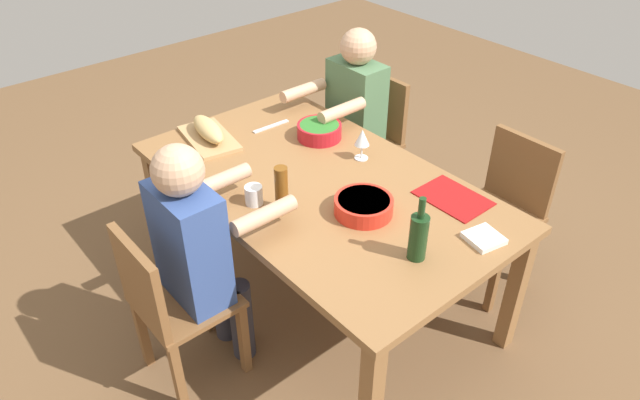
{
  "coord_description": "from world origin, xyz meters",
  "views": [
    {
      "loc": [
        1.8,
        -1.53,
        2.29
      ],
      "look_at": [
        0.0,
        0.0,
        0.63
      ],
      "focal_mm": 32.83,
      "sensor_mm": 36.0,
      "label": 1
    }
  ],
  "objects_px": {
    "cutting_board": "(209,138)",
    "napkin_stack": "(484,238)",
    "serving_bowl_salad": "(364,205)",
    "wine_glass": "(362,139)",
    "bread_loaf": "(208,129)",
    "cup_near_center": "(254,195)",
    "chair_near_center": "(168,302)",
    "diner_far_left": "(351,112)",
    "dining_table": "(320,194)",
    "wine_bottle": "(418,236)",
    "chair_far_left": "(371,134)",
    "diner_near_center": "(199,246)",
    "serving_bowl_greens": "(319,130)",
    "beer_bottle": "(282,189)",
    "chair_far_right": "(505,205)"
  },
  "relations": [
    {
      "from": "cutting_board",
      "to": "napkin_stack",
      "type": "relative_size",
      "value": 2.86
    },
    {
      "from": "serving_bowl_salad",
      "to": "wine_glass",
      "type": "distance_m",
      "value": 0.48
    },
    {
      "from": "bread_loaf",
      "to": "cup_near_center",
      "type": "bearing_deg",
      "value": -13.46
    },
    {
      "from": "chair_near_center",
      "to": "napkin_stack",
      "type": "height_order",
      "value": "chair_near_center"
    },
    {
      "from": "diner_far_left",
      "to": "dining_table",
      "type": "bearing_deg",
      "value": -52.95
    },
    {
      "from": "dining_table",
      "to": "wine_bottle",
      "type": "distance_m",
      "value": 0.7
    },
    {
      "from": "chair_far_left",
      "to": "diner_near_center",
      "type": "relative_size",
      "value": 0.71
    },
    {
      "from": "bread_loaf",
      "to": "diner_near_center",
      "type": "bearing_deg",
      "value": -34.58
    },
    {
      "from": "chair_near_center",
      "to": "cutting_board",
      "type": "xyz_separation_m",
      "value": [
        -0.7,
        0.66,
        0.27
      ]
    },
    {
      "from": "diner_far_left",
      "to": "serving_bowl_greens",
      "type": "xyz_separation_m",
      "value": [
        0.18,
        -0.4,
        0.09
      ]
    },
    {
      "from": "chair_far_left",
      "to": "bread_loaf",
      "type": "distance_m",
      "value": 1.12
    },
    {
      "from": "dining_table",
      "to": "chair_far_left",
      "type": "distance_m",
      "value": 1.01
    },
    {
      "from": "serving_bowl_greens",
      "to": "wine_glass",
      "type": "height_order",
      "value": "wine_glass"
    },
    {
      "from": "cutting_board",
      "to": "napkin_stack",
      "type": "height_order",
      "value": "napkin_stack"
    },
    {
      "from": "cup_near_center",
      "to": "napkin_stack",
      "type": "distance_m",
      "value": 1.02
    },
    {
      "from": "beer_bottle",
      "to": "wine_glass",
      "type": "relative_size",
      "value": 1.33
    },
    {
      "from": "chair_far_left",
      "to": "beer_bottle",
      "type": "height_order",
      "value": "beer_bottle"
    },
    {
      "from": "chair_far_right",
      "to": "serving_bowl_salad",
      "type": "bearing_deg",
      "value": -102.11
    },
    {
      "from": "chair_far_right",
      "to": "chair_near_center",
      "type": "distance_m",
      "value": 1.79
    },
    {
      "from": "bread_loaf",
      "to": "cup_near_center",
      "type": "xyz_separation_m",
      "value": [
        0.64,
        -0.15,
        -0.02
      ]
    },
    {
      "from": "chair_near_center",
      "to": "cutting_board",
      "type": "height_order",
      "value": "chair_near_center"
    },
    {
      "from": "cutting_board",
      "to": "chair_near_center",
      "type": "bearing_deg",
      "value": -43.61
    },
    {
      "from": "wine_bottle",
      "to": "bread_loaf",
      "type": "bearing_deg",
      "value": -174.61
    },
    {
      "from": "bread_loaf",
      "to": "beer_bottle",
      "type": "height_order",
      "value": "beer_bottle"
    },
    {
      "from": "beer_bottle",
      "to": "napkin_stack",
      "type": "xyz_separation_m",
      "value": [
        0.72,
        0.51,
        -0.1
      ]
    },
    {
      "from": "wine_glass",
      "to": "cup_near_center",
      "type": "relative_size",
      "value": 1.84
    },
    {
      "from": "diner_far_left",
      "to": "beer_bottle",
      "type": "relative_size",
      "value": 5.45
    },
    {
      "from": "dining_table",
      "to": "chair_far_left",
      "type": "relative_size",
      "value": 2.18
    },
    {
      "from": "chair_far_left",
      "to": "diner_far_left",
      "type": "relative_size",
      "value": 0.71
    },
    {
      "from": "bread_loaf",
      "to": "cup_near_center",
      "type": "height_order",
      "value": "bread_loaf"
    },
    {
      "from": "dining_table",
      "to": "serving_bowl_greens",
      "type": "height_order",
      "value": "serving_bowl_greens"
    },
    {
      "from": "diner_near_center",
      "to": "cup_near_center",
      "type": "relative_size",
      "value": 13.27
    },
    {
      "from": "dining_table",
      "to": "diner_far_left",
      "type": "bearing_deg",
      "value": 127.05
    },
    {
      "from": "serving_bowl_greens",
      "to": "beer_bottle",
      "type": "bearing_deg",
      "value": -54.36
    },
    {
      "from": "cup_near_center",
      "to": "diner_far_left",
      "type": "bearing_deg",
      "value": 113.97
    },
    {
      "from": "chair_far_right",
      "to": "bread_loaf",
      "type": "height_order",
      "value": "same"
    },
    {
      "from": "chair_near_center",
      "to": "napkin_stack",
      "type": "relative_size",
      "value": 6.07
    },
    {
      "from": "diner_near_center",
      "to": "serving_bowl_greens",
      "type": "height_order",
      "value": "diner_near_center"
    },
    {
      "from": "cutting_board",
      "to": "napkin_stack",
      "type": "xyz_separation_m",
      "value": [
        1.49,
        0.43,
        0.0
      ]
    },
    {
      "from": "chair_near_center",
      "to": "serving_bowl_salad",
      "type": "distance_m",
      "value": 0.95
    },
    {
      "from": "chair_near_center",
      "to": "diner_near_center",
      "type": "xyz_separation_m",
      "value": [
        0.0,
        0.18,
        0.21
      ]
    },
    {
      "from": "chair_far_left",
      "to": "napkin_stack",
      "type": "bearing_deg",
      "value": -25.73
    },
    {
      "from": "dining_table",
      "to": "diner_far_left",
      "type": "distance_m",
      "value": 0.85
    },
    {
      "from": "chair_near_center",
      "to": "dining_table",
      "type": "bearing_deg",
      "value": 90.0
    },
    {
      "from": "diner_near_center",
      "to": "cutting_board",
      "type": "height_order",
      "value": "diner_near_center"
    },
    {
      "from": "wine_bottle",
      "to": "beer_bottle",
      "type": "distance_m",
      "value": 0.65
    },
    {
      "from": "diner_near_center",
      "to": "napkin_stack",
      "type": "xyz_separation_m",
      "value": [
        0.79,
        0.91,
        0.05
      ]
    },
    {
      "from": "wine_bottle",
      "to": "cup_near_center",
      "type": "xyz_separation_m",
      "value": [
        -0.73,
        -0.28,
        -0.06
      ]
    },
    {
      "from": "wine_bottle",
      "to": "chair_near_center",
      "type": "bearing_deg",
      "value": -130.43
    },
    {
      "from": "wine_bottle",
      "to": "napkin_stack",
      "type": "bearing_deg",
      "value": 69.27
    }
  ]
}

